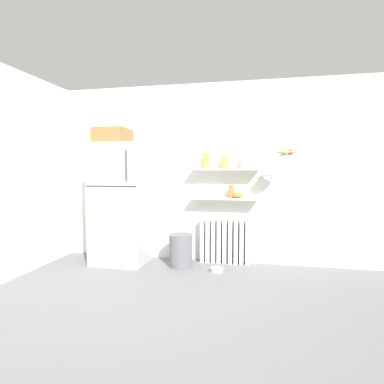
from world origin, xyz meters
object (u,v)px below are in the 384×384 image
at_px(vase, 231,191).
at_px(hanging_fruit_basket, 286,153).
at_px(refrigerator, 121,200).
at_px(storage_jar_1, 225,162).
at_px(pet_food_bowl, 217,270).
at_px(trash_bin, 181,250).
at_px(storage_jar_0, 206,160).
at_px(storage_jar_2, 244,162).
at_px(radiator, 225,241).
at_px(shelf_bowl, 237,195).

bearing_deg(vase, hanging_fruit_basket, -25.07).
height_order(refrigerator, storage_jar_1, refrigerator).
bearing_deg(pet_food_bowl, trash_bin, 166.71).
bearing_deg(storage_jar_1, storage_jar_0, 180.00).
bearing_deg(storage_jar_0, storage_jar_1, -0.00).
xyz_separation_m(storage_jar_2, pet_food_bowl, (-0.33, -0.38, -1.44)).
distance_m(radiator, trash_bin, 0.66).
distance_m(vase, trash_bin, 1.09).
distance_m(radiator, storage_jar_0, 1.20).
relative_size(storage_jar_2, shelf_bowl, 1.10).
bearing_deg(shelf_bowl, refrigerator, -172.63).
bearing_deg(storage_jar_2, storage_jar_0, 180.00).
bearing_deg(storage_jar_2, vase, 180.00).
height_order(shelf_bowl, hanging_fruit_basket, hanging_fruit_basket).
height_order(refrigerator, hanging_fruit_basket, refrigerator).
distance_m(refrigerator, trash_bin, 1.13).
bearing_deg(shelf_bowl, vase, 180.00).
bearing_deg(vase, radiator, 162.13).
height_order(storage_jar_0, trash_bin, storage_jar_0).
xyz_separation_m(shelf_bowl, pet_food_bowl, (-0.24, -0.38, -0.97)).
height_order(refrigerator, storage_jar_0, refrigerator).
bearing_deg(trash_bin, shelf_bowl, 18.45).
relative_size(radiator, trash_bin, 1.56).
xyz_separation_m(shelf_bowl, trash_bin, (-0.76, -0.25, -0.77)).
xyz_separation_m(storage_jar_1, pet_food_bowl, (-0.06, -0.38, -1.43)).
xyz_separation_m(storage_jar_1, hanging_fruit_basket, (0.80, -0.33, 0.11)).
relative_size(refrigerator, storage_jar_2, 10.46).
height_order(refrigerator, storage_jar_2, refrigerator).
height_order(storage_jar_1, storage_jar_2, storage_jar_2).
distance_m(trash_bin, hanging_fruit_basket, 1.92).
bearing_deg(radiator, pet_food_bowl, -98.64).
bearing_deg(radiator, shelf_bowl, -9.60).
relative_size(storage_jar_1, trash_bin, 0.38).
xyz_separation_m(refrigerator, vase, (1.58, 0.22, 0.13)).
bearing_deg(vase, refrigerator, -172.24).
distance_m(storage_jar_2, hanging_fruit_basket, 0.63).
bearing_deg(storage_jar_1, radiator, 90.00).
bearing_deg(radiator, trash_bin, -154.09).
bearing_deg(trash_bin, vase, 20.56).
bearing_deg(storage_jar_0, storage_jar_2, 0.00).
distance_m(radiator, hanging_fruit_basket, 1.52).
xyz_separation_m(refrigerator, storage_jar_0, (1.22, 0.22, 0.57)).
height_order(radiator, trash_bin, radiator).
height_order(storage_jar_2, hanging_fruit_basket, hanging_fruit_basket).
relative_size(refrigerator, storage_jar_0, 8.29).
xyz_separation_m(radiator, vase, (0.09, -0.03, 0.73)).
height_order(pet_food_bowl, hanging_fruit_basket, hanging_fruit_basket).
height_order(refrigerator, shelf_bowl, refrigerator).
relative_size(storage_jar_1, storage_jar_2, 0.92).
bearing_deg(storage_jar_1, trash_bin, -156.51).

